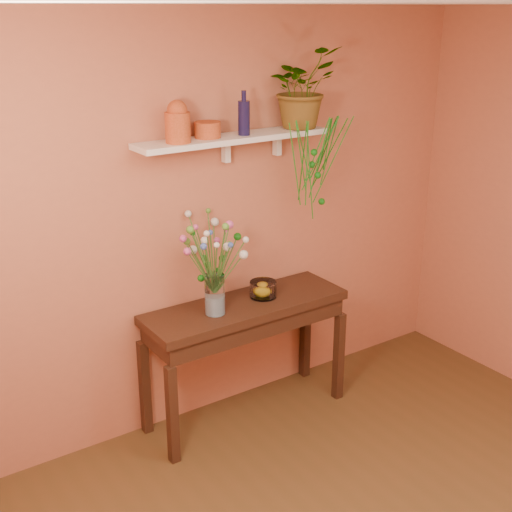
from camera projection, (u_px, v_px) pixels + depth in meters
name	position (u px, v px, depth m)	size (l,w,h in m)	color
room	(457.00, 337.00, 2.94)	(4.04, 4.04, 2.70)	#52371C
sideboard	(246.00, 320.00, 4.55)	(1.39, 0.45, 0.85)	#381E15
wall_shelf	(235.00, 139.00, 4.24)	(1.30, 0.24, 0.19)	white
terracotta_jug	(178.00, 122.00, 3.95)	(0.18, 0.18, 0.25)	#C04B2A
terracotta_pot	(208.00, 130.00, 4.13)	(0.16, 0.16, 0.10)	#C04B2A
blue_bottle	(244.00, 117.00, 4.20)	(0.09, 0.09, 0.27)	#151237
spider_plant	(301.00, 88.00, 4.40)	(0.46, 0.40, 0.52)	#136312
plant_fronds	(316.00, 165.00, 4.47)	(0.52, 0.25, 0.69)	#136312
glass_vase	(215.00, 297.00, 4.31)	(0.13, 0.13, 0.27)	white
bouquet	(213.00, 247.00, 4.22)	(0.44, 0.48, 0.50)	#386B28
glass_bowl	(263.00, 290.00, 4.59)	(0.18, 0.18, 0.11)	white
lemon	(262.00, 290.00, 4.60)	(0.08, 0.08, 0.08)	yellow
carton	(213.00, 306.00, 4.32)	(0.06, 0.04, 0.12)	teal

